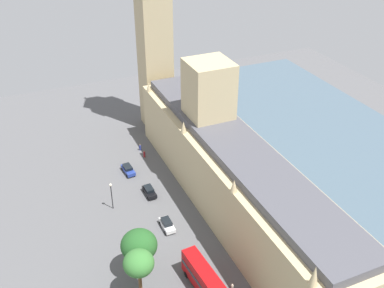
{
  "coord_description": "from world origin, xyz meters",
  "views": [
    {
      "loc": [
        33.88,
        61.41,
        57.99
      ],
      "look_at": [
        1.0,
        -13.91,
        8.14
      ],
      "focal_mm": 42.62,
      "sensor_mm": 36.0,
      "label": 1
    }
  ],
  "objects_px": {
    "clock_tower": "(153,8)",
    "car_blue_midblock": "(128,169)",
    "street_lamp_slot_11": "(111,191)",
    "plane_tree_slot_10": "(139,264)",
    "car_black_opposite_hall": "(149,191)",
    "parliament_building": "(232,172)",
    "double_decker_bus_under_trees": "(203,278)",
    "pedestrian_kerbside": "(140,147)",
    "car_white_leading": "(167,224)",
    "plane_tree_near_tower": "(139,245)",
    "pedestrian_corner": "(232,288)",
    "pedestrian_trailing": "(144,154)"
  },
  "relations": [
    {
      "from": "pedestrian_corner",
      "to": "car_blue_midblock",
      "type": "bearing_deg",
      "value": 87.18
    },
    {
      "from": "car_black_opposite_hall",
      "to": "pedestrian_trailing",
      "type": "xyz_separation_m",
      "value": [
        -3.64,
        -14.13,
        -0.14
      ]
    },
    {
      "from": "parliament_building",
      "to": "double_decker_bus_under_trees",
      "type": "xyz_separation_m",
      "value": [
        14.08,
        17.52,
        -5.46
      ]
    },
    {
      "from": "double_decker_bus_under_trees",
      "to": "plane_tree_slot_10",
      "type": "height_order",
      "value": "plane_tree_slot_10"
    },
    {
      "from": "car_blue_midblock",
      "to": "car_black_opposite_hall",
      "type": "height_order",
      "value": "same"
    },
    {
      "from": "clock_tower",
      "to": "plane_tree_near_tower",
      "type": "distance_m",
      "value": 57.78
    },
    {
      "from": "parliament_building",
      "to": "car_black_opposite_hall",
      "type": "xyz_separation_m",
      "value": [
        13.82,
        -9.67,
        -7.21
      ]
    },
    {
      "from": "car_blue_midblock",
      "to": "pedestrian_trailing",
      "type": "xyz_separation_m",
      "value": [
        -5.36,
        -4.7,
        -0.14
      ]
    },
    {
      "from": "car_black_opposite_hall",
      "to": "pedestrian_corner",
      "type": "height_order",
      "value": "car_black_opposite_hall"
    },
    {
      "from": "pedestrian_corner",
      "to": "double_decker_bus_under_trees",
      "type": "bearing_deg",
      "value": 142.12
    },
    {
      "from": "pedestrian_trailing",
      "to": "double_decker_bus_under_trees",
      "type": "bearing_deg",
      "value": -42.91
    },
    {
      "from": "parliament_building",
      "to": "pedestrian_trailing",
      "type": "xyz_separation_m",
      "value": [
        10.18,
        -23.8,
        -7.35
      ]
    },
    {
      "from": "double_decker_bus_under_trees",
      "to": "pedestrian_kerbside",
      "type": "xyz_separation_m",
      "value": [
        -3.94,
        -44.63,
        -1.92
      ]
    },
    {
      "from": "clock_tower",
      "to": "car_blue_midblock",
      "type": "relative_size",
      "value": 12.4
    },
    {
      "from": "street_lamp_slot_11",
      "to": "plane_tree_slot_10",
      "type": "bearing_deg",
      "value": 85.9
    },
    {
      "from": "clock_tower",
      "to": "plane_tree_slot_10",
      "type": "distance_m",
      "value": 61.85
    },
    {
      "from": "pedestrian_trailing",
      "to": "plane_tree_near_tower",
      "type": "relative_size",
      "value": 0.19
    },
    {
      "from": "car_white_leading",
      "to": "plane_tree_near_tower",
      "type": "distance_m",
      "value": 13.01
    },
    {
      "from": "parliament_building",
      "to": "plane_tree_slot_10",
      "type": "relative_size",
      "value": 7.48
    },
    {
      "from": "pedestrian_corner",
      "to": "street_lamp_slot_11",
      "type": "xyz_separation_m",
      "value": [
        11.94,
        -27.92,
        3.49
      ]
    },
    {
      "from": "pedestrian_corner",
      "to": "plane_tree_slot_10",
      "type": "relative_size",
      "value": 0.18
    },
    {
      "from": "car_blue_midblock",
      "to": "plane_tree_near_tower",
      "type": "bearing_deg",
      "value": 72.86
    },
    {
      "from": "pedestrian_trailing",
      "to": "pedestrian_corner",
      "type": "relative_size",
      "value": 1.0
    },
    {
      "from": "clock_tower",
      "to": "pedestrian_corner",
      "type": "xyz_separation_m",
      "value": [
        8.38,
        57.83,
        -29.63
      ]
    },
    {
      "from": "car_black_opposite_hall",
      "to": "street_lamp_slot_11",
      "type": "relative_size",
      "value": 0.74
    },
    {
      "from": "car_blue_midblock",
      "to": "plane_tree_slot_10",
      "type": "bearing_deg",
      "value": 72.13
    },
    {
      "from": "pedestrian_trailing",
      "to": "parliament_building",
      "type": "bearing_deg",
      "value": -14.37
    },
    {
      "from": "double_decker_bus_under_trees",
      "to": "car_white_leading",
      "type": "bearing_deg",
      "value": 85.95
    },
    {
      "from": "parliament_building",
      "to": "double_decker_bus_under_trees",
      "type": "relative_size",
      "value": 6.53
    },
    {
      "from": "plane_tree_near_tower",
      "to": "street_lamp_slot_11",
      "type": "height_order",
      "value": "plane_tree_near_tower"
    },
    {
      "from": "parliament_building",
      "to": "street_lamp_slot_11",
      "type": "distance_m",
      "value": 23.77
    },
    {
      "from": "pedestrian_kerbside",
      "to": "street_lamp_slot_11",
      "type": "distance_m",
      "value": 22.46
    },
    {
      "from": "car_blue_midblock",
      "to": "street_lamp_slot_11",
      "type": "relative_size",
      "value": 0.78
    },
    {
      "from": "car_white_leading",
      "to": "pedestrian_corner",
      "type": "height_order",
      "value": "car_white_leading"
    },
    {
      "from": "clock_tower",
      "to": "parliament_building",
      "type": "bearing_deg",
      "value": 92.42
    },
    {
      "from": "plane_tree_near_tower",
      "to": "double_decker_bus_under_trees",
      "type": "bearing_deg",
      "value": 137.32
    },
    {
      "from": "car_black_opposite_hall",
      "to": "car_white_leading",
      "type": "distance_m",
      "value": 11.04
    },
    {
      "from": "car_white_leading",
      "to": "plane_tree_slot_10",
      "type": "relative_size",
      "value": 0.48
    },
    {
      "from": "parliament_building",
      "to": "pedestrian_kerbside",
      "type": "relative_size",
      "value": 43.66
    },
    {
      "from": "parliament_building",
      "to": "clock_tower",
      "type": "bearing_deg",
      "value": -87.58
    },
    {
      "from": "car_blue_midblock",
      "to": "pedestrian_trailing",
      "type": "bearing_deg",
      "value": -143.3
    },
    {
      "from": "double_decker_bus_under_trees",
      "to": "pedestrian_corner",
      "type": "height_order",
      "value": "double_decker_bus_under_trees"
    },
    {
      "from": "plane_tree_near_tower",
      "to": "parliament_building",
      "type": "bearing_deg",
      "value": -155.39
    },
    {
      "from": "plane_tree_near_tower",
      "to": "car_black_opposite_hall",
      "type": "bearing_deg",
      "value": -112.7
    },
    {
      "from": "clock_tower",
      "to": "plane_tree_near_tower",
      "type": "bearing_deg",
      "value": 67.04
    },
    {
      "from": "plane_tree_slot_10",
      "to": "double_decker_bus_under_trees",
      "type": "bearing_deg",
      "value": 163.6
    },
    {
      "from": "car_blue_midblock",
      "to": "plane_tree_slot_10",
      "type": "height_order",
      "value": "plane_tree_slot_10"
    },
    {
      "from": "pedestrian_kerbside",
      "to": "car_white_leading",
      "type": "bearing_deg",
      "value": -170.08
    },
    {
      "from": "parliament_building",
      "to": "pedestrian_corner",
      "type": "relative_size",
      "value": 41.85
    },
    {
      "from": "car_white_leading",
      "to": "double_decker_bus_under_trees",
      "type": "distance_m",
      "value": 16.25
    }
  ]
}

